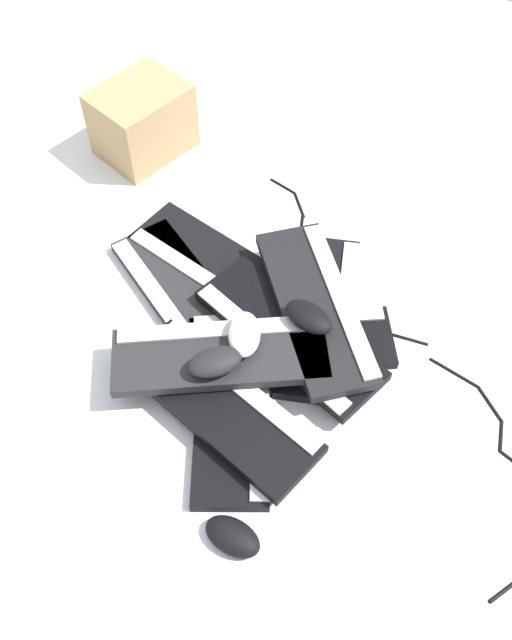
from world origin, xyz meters
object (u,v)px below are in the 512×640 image
(keyboard_8, at_px, (316,306))
(cardboard_box, at_px, (142,121))
(keyboard_7, at_px, (288,335))
(mouse_3, at_px, (233,537))
(keyboard_6, at_px, (220,354))
(keyboard_4, at_px, (183,295))
(mouse_0, at_px, (215,362))
(keyboard_0, at_px, (234,406))
(keyboard_2, at_px, (321,315))
(mouse_2, at_px, (309,317))
(keyboard_3, at_px, (217,266))
(keyboard_5, at_px, (221,405))
(mouse_1, at_px, (244,334))
(keyboard_1, at_px, (291,342))
(mouse_4, at_px, (314,293))

(keyboard_8, height_order, cardboard_box, cardboard_box)
(keyboard_7, relative_size, mouse_3, 4.22)
(keyboard_6, bearing_deg, keyboard_4, -123.91)
(mouse_0, bearing_deg, keyboard_0, -71.60)
(keyboard_0, relative_size, keyboard_2, 0.98)
(keyboard_0, xyz_separation_m, mouse_2, (-0.21, 0.05, 0.10))
(keyboard_7, bearing_deg, keyboard_6, -33.63)
(keyboard_3, height_order, cardboard_box, cardboard_box)
(keyboard_5, xyz_separation_m, mouse_2, (-0.24, 0.07, 0.07))
(keyboard_4, relative_size, mouse_1, 4.19)
(cardboard_box, bearing_deg, keyboard_1, 61.22)
(keyboard_1, xyz_separation_m, keyboard_4, (0.02, -0.27, 0.00))
(keyboard_8, bearing_deg, keyboard_5, -11.10)
(keyboard_6, xyz_separation_m, keyboard_7, (-0.13, 0.09, -0.03))
(keyboard_1, xyz_separation_m, keyboard_8, (-0.07, 0.02, 0.06))
(keyboard_5, bearing_deg, cardboard_box, -133.61)
(keyboard_1, height_order, mouse_1, mouse_1)
(keyboard_0, distance_m, keyboard_8, 0.28)
(keyboard_8, xyz_separation_m, mouse_0, (0.25, -0.10, 0.04))
(keyboard_3, xyz_separation_m, keyboard_4, (0.11, -0.02, 0.00))
(mouse_4, relative_size, cardboard_box, 0.48)
(keyboard_0, height_order, keyboard_3, same)
(keyboard_0, relative_size, mouse_3, 4.14)
(keyboard_1, height_order, mouse_0, mouse_0)
(keyboard_7, height_order, mouse_1, mouse_1)
(keyboard_3, height_order, keyboard_7, keyboard_7)
(keyboard_7, bearing_deg, cardboard_box, -119.40)
(keyboard_4, relative_size, keyboard_6, 1.04)
(keyboard_3, distance_m, keyboard_4, 0.11)
(cardboard_box, bearing_deg, keyboard_6, 48.24)
(keyboard_5, xyz_separation_m, keyboard_8, (-0.29, 0.06, 0.03))
(keyboard_2, xyz_separation_m, keyboard_7, (0.10, -0.03, 0.03))
(mouse_1, height_order, mouse_4, mouse_1)
(keyboard_8, relative_size, mouse_4, 3.80)
(keyboard_3, xyz_separation_m, mouse_4, (-0.02, 0.24, 0.04))
(keyboard_1, distance_m, mouse_1, 0.15)
(mouse_3, bearing_deg, cardboard_box, 133.55)
(keyboard_8, xyz_separation_m, mouse_1, (0.16, -0.08, 0.04))
(keyboard_5, xyz_separation_m, keyboard_6, (-0.08, -0.05, 0.03))
(mouse_1, distance_m, mouse_4, 0.22)
(keyboard_2, distance_m, mouse_3, 0.53)
(keyboard_2, height_order, mouse_1, mouse_1)
(mouse_1, bearing_deg, keyboard_6, 118.55)
(keyboard_0, bearing_deg, keyboard_6, -130.70)
(keyboard_2, relative_size, keyboard_7, 1.00)
(keyboard_4, distance_m, keyboard_6, 0.23)
(cardboard_box, bearing_deg, keyboard_2, 68.82)
(mouse_1, distance_m, mouse_2, 0.14)
(keyboard_7, xyz_separation_m, mouse_4, (-0.12, -0.01, 0.01))
(keyboard_5, bearing_deg, keyboard_7, 170.99)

